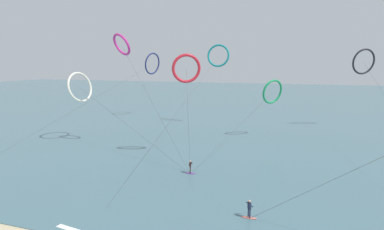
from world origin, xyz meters
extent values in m
cube|color=#476B75|center=(0.00, 107.69, 0.04)|extent=(400.00, 200.00, 0.08)
ellipsoid|color=purple|center=(-0.72, 24.20, 0.11)|extent=(1.40, 0.40, 0.06)
cylinder|color=black|center=(-0.67, 24.07, 0.54)|extent=(0.12, 0.12, 0.80)
cylinder|color=black|center=(-0.77, 24.33, 0.54)|extent=(0.12, 0.12, 0.80)
cube|color=black|center=(-0.72, 24.20, 1.25)|extent=(0.30, 0.37, 0.62)
sphere|color=tan|center=(-0.72, 24.20, 1.67)|extent=(0.22, 0.22, 0.22)
cylinder|color=black|center=(-0.65, 24.11, 1.30)|extent=(0.50, 0.26, 0.39)
cylinder|color=black|center=(-0.80, 24.53, 1.30)|extent=(0.50, 0.26, 0.39)
ellipsoid|color=#EA7260|center=(7.77, 15.16, 0.11)|extent=(1.40, 0.40, 0.06)
cylinder|color=#191E38|center=(7.69, 15.27, 0.54)|extent=(0.12, 0.12, 0.80)
cylinder|color=#191E38|center=(7.86, 15.05, 0.54)|extent=(0.12, 0.12, 0.80)
cube|color=#191E38|center=(7.77, 15.16, 1.25)|extent=(0.35, 0.38, 0.62)
sphere|color=tan|center=(7.77, 15.16, 1.67)|extent=(0.22, 0.22, 0.22)
cylinder|color=#191E38|center=(7.64, 15.46, 1.30)|extent=(0.45, 0.38, 0.39)
cylinder|color=#191E38|center=(7.90, 15.11, 1.30)|extent=(0.45, 0.38, 0.39)
cylinder|color=#3F3F3F|center=(16.63, 13.53, 6.74)|extent=(17.73, 3.29, 13.50)
torus|color=#199351|center=(7.56, 47.40, 8.57)|extent=(4.02, 4.22, 4.59)
cylinder|color=#3F3F3F|center=(3.42, 35.80, 4.19)|extent=(8.30, 23.22, 8.41)
torus|color=#CC288E|center=(-15.20, 33.37, 16.65)|extent=(4.34, 3.63, 3.53)
cylinder|color=#3F3F3F|center=(-7.96, 28.79, 8.23)|extent=(14.50, 9.20, 16.48)
torus|color=black|center=(24.85, 61.71, 14.08)|extent=(5.18, 3.68, 5.38)
torus|color=red|center=(-3.43, 30.72, 12.99)|extent=(4.00, 2.78, 4.17)
cylinder|color=#3F3F3F|center=(-2.08, 27.46, 6.39)|extent=(2.74, 6.55, 12.79)
torus|color=silver|center=(-24.56, 34.65, 9.59)|extent=(2.26, 5.54, 5.34)
cylinder|color=#3F3F3F|center=(-12.64, 29.43, 4.70)|extent=(23.85, 10.47, 9.43)
torus|color=navy|center=(-22.98, 61.14, 13.66)|extent=(2.55, 5.63, 5.50)
cylinder|color=#3F3F3F|center=(-24.39, 36.42, 6.74)|extent=(2.86, 49.46, 13.50)
torus|color=teal|center=(-4.74, 56.14, 15.39)|extent=(5.01, 1.20, 4.99)
cylinder|color=#3F3F3F|center=(-5.10, 34.41, 7.59)|extent=(0.75, 43.48, 15.20)
camera|label=1|loc=(10.73, -10.55, 13.65)|focal=28.66mm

